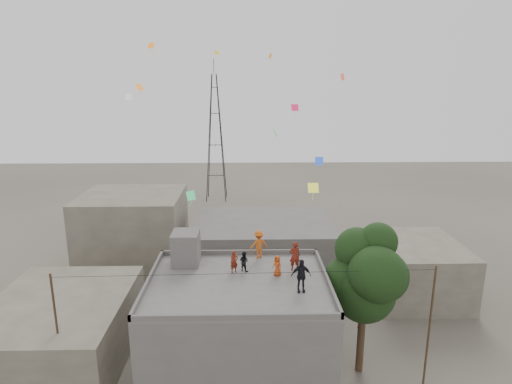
# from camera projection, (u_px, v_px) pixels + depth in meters

# --- Properties ---
(ground) EXTENTS (140.00, 140.00, 0.00)m
(ground) POSITION_uv_depth(u_px,v_px,m) (239.00, 377.00, 25.13)
(ground) COLOR #4C463E
(ground) RESTS_ON ground
(main_building) EXTENTS (10.00, 8.00, 6.10)m
(main_building) POSITION_uv_depth(u_px,v_px,m) (239.00, 331.00, 24.38)
(main_building) COLOR #54514F
(main_building) RESTS_ON ground
(parapet) EXTENTS (10.00, 8.00, 0.30)m
(parapet) POSITION_uv_depth(u_px,v_px,m) (238.00, 279.00, 23.59)
(parapet) COLOR #54514F
(parapet) RESTS_ON main_building
(stair_head_box) EXTENTS (1.60, 1.80, 2.00)m
(stair_head_box) POSITION_uv_depth(u_px,v_px,m) (186.00, 248.00, 25.83)
(stair_head_box) COLOR #54514F
(stair_head_box) RESTS_ON main_building
(neighbor_west) EXTENTS (8.00, 10.00, 4.00)m
(neighbor_west) POSITION_uv_depth(u_px,v_px,m) (61.00, 330.00, 26.35)
(neighbor_west) COLOR #5A5347
(neighbor_west) RESTS_ON ground
(neighbor_north) EXTENTS (12.00, 9.00, 5.00)m
(neighbor_north) POSITION_uv_depth(u_px,v_px,m) (264.00, 248.00, 38.12)
(neighbor_north) COLOR #54514F
(neighbor_north) RESTS_ON ground
(neighbor_northwest) EXTENTS (9.00, 8.00, 7.00)m
(neighbor_northwest) POSITION_uv_depth(u_px,v_px,m) (134.00, 231.00, 39.56)
(neighbor_northwest) COLOR #5A5347
(neighbor_northwest) RESTS_ON ground
(neighbor_east) EXTENTS (7.00, 8.00, 4.40)m
(neighbor_east) POSITION_uv_depth(u_px,v_px,m) (414.00, 269.00, 34.57)
(neighbor_east) COLOR #5A5347
(neighbor_east) RESTS_ON ground
(tree) EXTENTS (4.90, 4.60, 9.10)m
(tree) POSITION_uv_depth(u_px,v_px,m) (367.00, 276.00, 24.36)
(tree) COLOR black
(tree) RESTS_ON ground
(utility_line) EXTENTS (20.12, 0.62, 7.40)m
(utility_line) POSITION_uv_depth(u_px,v_px,m) (247.00, 331.00, 22.99)
(utility_line) COLOR black
(utility_line) RESTS_ON ground
(transmission_tower) EXTENTS (2.97, 2.97, 20.01)m
(transmission_tower) POSITION_uv_depth(u_px,v_px,m) (215.00, 138.00, 61.56)
(transmission_tower) COLOR black
(transmission_tower) RESTS_ON ground
(person_red_adult) EXTENTS (0.68, 0.49, 1.76)m
(person_red_adult) POSITION_uv_depth(u_px,v_px,m) (295.00, 256.00, 24.93)
(person_red_adult) COLOR maroon
(person_red_adult) RESTS_ON main_building
(person_orange_child) EXTENTS (0.69, 0.67, 1.20)m
(person_orange_child) POSITION_uv_depth(u_px,v_px,m) (277.00, 266.00, 24.29)
(person_orange_child) COLOR #BF4515
(person_orange_child) RESTS_ON main_building
(person_dark_child) EXTENTS (0.73, 0.69, 1.19)m
(person_dark_child) POSITION_uv_depth(u_px,v_px,m) (244.00, 261.00, 24.89)
(person_dark_child) COLOR black
(person_dark_child) RESTS_ON main_building
(person_dark_adult) EXTENTS (1.09, 0.51, 1.80)m
(person_dark_adult) POSITION_uv_depth(u_px,v_px,m) (301.00, 276.00, 22.34)
(person_dark_adult) COLOR black
(person_dark_adult) RESTS_ON main_building
(person_orange_adult) EXTENTS (1.31, 1.00, 1.79)m
(person_orange_adult) POSITION_uv_depth(u_px,v_px,m) (259.00, 244.00, 26.72)
(person_orange_adult) COLOR #C95616
(person_orange_adult) RESTS_ON main_building
(person_red_child) EXTENTS (0.57, 0.50, 1.31)m
(person_red_child) POSITION_uv_depth(u_px,v_px,m) (234.00, 262.00, 24.67)
(person_red_child) COLOR maroon
(person_red_child) RESTS_ON main_building
(kites) EXTENTS (15.76, 15.48, 12.95)m
(kites) POSITION_uv_depth(u_px,v_px,m) (233.00, 100.00, 27.34)
(kites) COLOR orange
(kites) RESTS_ON ground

